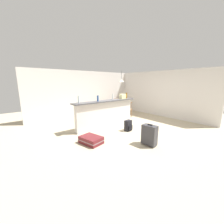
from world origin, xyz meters
The scene contains 17 objects.
ground_plane centered at (0.00, 0.00, -0.03)m, with size 13.00×13.00×0.05m, color #BCAD8E.
wall_back centered at (0.00, 3.05, 1.25)m, with size 6.60×0.10×2.50m, color silver.
wall_right centered at (3.05, 0.30, 1.25)m, with size 0.10×6.00×2.50m, color silver.
partition_half_wall centered at (-0.54, 0.53, 0.54)m, with size 2.80×0.20×1.09m, color silver.
bar_countertop centered at (-0.54, 0.53, 1.11)m, with size 2.96×0.40×0.05m, color #4C4C51.
bottle_clear centered at (-1.78, 0.53, 1.27)m, with size 0.07×0.07×0.27m, color silver.
bottle_blue centered at (-0.97, 0.50, 1.25)m, with size 0.07×0.07×0.23m, color #284C89.
bottle_white centered at (-0.17, 0.54, 1.27)m, with size 0.07×0.07×0.26m, color silver.
bottle_amber centered at (0.67, 0.53, 1.27)m, with size 0.07×0.07×0.26m, color #9E661E.
grocery_bag centered at (0.38, 0.49, 1.25)m, with size 0.26×0.18×0.22m, color beige.
dining_table centered at (1.44, 1.73, 0.65)m, with size 1.10×0.80×0.74m.
dining_chair_near_partition centered at (1.40, 1.23, 0.52)m, with size 0.45×0.45×0.93m.
dining_chair_far_side centered at (1.47, 2.28, 0.52)m, with size 0.46×0.46×0.93m.
pendant_lamp centered at (1.42, 1.67, 1.97)m, with size 0.34×0.34×0.65m.
suitcase_flat_maroon centered at (-1.94, -0.52, 0.11)m, with size 0.63×0.88×0.22m.
backpack_black centered at (-0.20, -0.45, 0.20)m, with size 0.30×0.27×0.42m.
suitcase_upright_charcoal centered at (-0.65, -1.76, 0.33)m, with size 0.29×0.46×0.67m.
Camera 1 is at (-4.03, -4.06, 1.88)m, focal length 22.20 mm.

